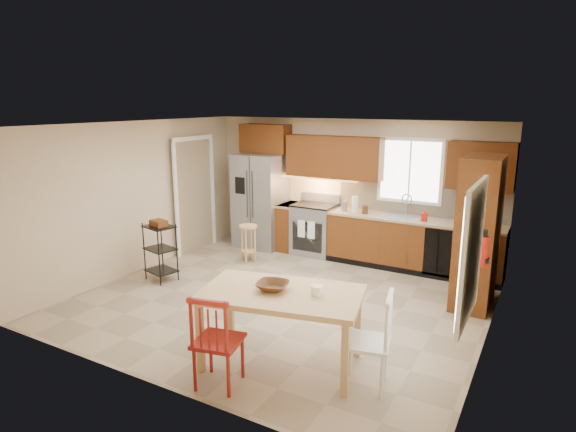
{
  "coord_description": "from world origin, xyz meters",
  "views": [
    {
      "loc": [
        3.26,
        -5.64,
        2.81
      ],
      "look_at": [
        -0.12,
        0.4,
        1.15
      ],
      "focal_mm": 30.0,
      "sensor_mm": 36.0,
      "label": 1
    }
  ],
  "objects_px": {
    "range_stove": "(315,230)",
    "pantry": "(478,232)",
    "fire_extinguisher": "(483,251)",
    "chair_white": "(367,340)",
    "table_bowl": "(273,290)",
    "dining_table": "(281,329)",
    "bar_stool": "(248,243)",
    "refrigerator": "(261,201)",
    "table_jar": "(317,292)",
    "utility_cart": "(161,252)",
    "soap_bottle": "(424,215)",
    "chair_red": "(218,339)"
  },
  "relations": [
    {
      "from": "range_stove",
      "to": "pantry",
      "type": "height_order",
      "value": "pantry"
    },
    {
      "from": "table_jar",
      "to": "bar_stool",
      "type": "distance_m",
      "value": 3.74
    },
    {
      "from": "dining_table",
      "to": "fire_extinguisher",
      "type": "bearing_deg",
      "value": 31.06
    },
    {
      "from": "refrigerator",
      "to": "table_jar",
      "type": "height_order",
      "value": "refrigerator"
    },
    {
      "from": "range_stove",
      "to": "soap_bottle",
      "type": "distance_m",
      "value": 2.1
    },
    {
      "from": "table_jar",
      "to": "utility_cart",
      "type": "relative_size",
      "value": 0.17
    },
    {
      "from": "pantry",
      "to": "chair_red",
      "type": "xyz_separation_m",
      "value": [
        -1.91,
        -3.37,
        -0.55
      ]
    },
    {
      "from": "pantry",
      "to": "table_bowl",
      "type": "distance_m",
      "value": 3.2
    },
    {
      "from": "pantry",
      "to": "chair_white",
      "type": "height_order",
      "value": "pantry"
    },
    {
      "from": "chair_red",
      "to": "refrigerator",
      "type": "bearing_deg",
      "value": 104.99
    },
    {
      "from": "bar_stool",
      "to": "utility_cart",
      "type": "height_order",
      "value": "utility_cart"
    },
    {
      "from": "range_stove",
      "to": "bar_stool",
      "type": "bearing_deg",
      "value": -130.21
    },
    {
      "from": "pantry",
      "to": "dining_table",
      "type": "bearing_deg",
      "value": -119.92
    },
    {
      "from": "refrigerator",
      "to": "utility_cart",
      "type": "height_order",
      "value": "refrigerator"
    },
    {
      "from": "pantry",
      "to": "utility_cart",
      "type": "bearing_deg",
      "value": -162.13
    },
    {
      "from": "range_stove",
      "to": "pantry",
      "type": "xyz_separation_m",
      "value": [
        2.98,
        -0.99,
        0.59
      ]
    },
    {
      "from": "table_jar",
      "to": "refrigerator",
      "type": "bearing_deg",
      "value": 129.72
    },
    {
      "from": "pantry",
      "to": "chair_white",
      "type": "xyz_separation_m",
      "value": [
        -0.61,
        -2.67,
        -0.55
      ]
    },
    {
      "from": "dining_table",
      "to": "bar_stool",
      "type": "xyz_separation_m",
      "value": [
        -2.25,
        2.72,
        -0.08
      ]
    },
    {
      "from": "soap_bottle",
      "to": "fire_extinguisher",
      "type": "height_order",
      "value": "fire_extinguisher"
    },
    {
      "from": "soap_bottle",
      "to": "table_jar",
      "type": "distance_m",
      "value": 3.52
    },
    {
      "from": "table_jar",
      "to": "table_bowl",
      "type": "bearing_deg",
      "value": -167.47
    },
    {
      "from": "table_bowl",
      "to": "utility_cart",
      "type": "bearing_deg",
      "value": 156.1
    },
    {
      "from": "table_bowl",
      "to": "refrigerator",
      "type": "bearing_deg",
      "value": 124.05
    },
    {
      "from": "pantry",
      "to": "utility_cart",
      "type": "relative_size",
      "value": 2.24
    },
    {
      "from": "soap_bottle",
      "to": "chair_red",
      "type": "height_order",
      "value": "soap_bottle"
    },
    {
      "from": "refrigerator",
      "to": "table_bowl",
      "type": "bearing_deg",
      "value": -55.95
    },
    {
      "from": "utility_cart",
      "to": "dining_table",
      "type": "bearing_deg",
      "value": -9.19
    },
    {
      "from": "range_stove",
      "to": "dining_table",
      "type": "relative_size",
      "value": 0.54
    },
    {
      "from": "soap_bottle",
      "to": "bar_stool",
      "type": "distance_m",
      "value": 3.07
    },
    {
      "from": "refrigerator",
      "to": "soap_bottle",
      "type": "relative_size",
      "value": 9.53
    },
    {
      "from": "chair_white",
      "to": "dining_table",
      "type": "bearing_deg",
      "value": 80.69
    },
    {
      "from": "fire_extinguisher",
      "to": "table_bowl",
      "type": "relative_size",
      "value": 1.05
    },
    {
      "from": "range_stove",
      "to": "fire_extinguisher",
      "type": "distance_m",
      "value": 3.83
    },
    {
      "from": "soap_bottle",
      "to": "utility_cart",
      "type": "bearing_deg",
      "value": -146.54
    },
    {
      "from": "dining_table",
      "to": "bar_stool",
      "type": "bearing_deg",
      "value": 117.26
    },
    {
      "from": "range_stove",
      "to": "utility_cart",
      "type": "xyz_separation_m",
      "value": [
        -1.53,
        -2.44,
        0.01
      ]
    },
    {
      "from": "chair_red",
      "to": "utility_cart",
      "type": "xyz_separation_m",
      "value": [
        -2.6,
        1.91,
        -0.03
      ]
    },
    {
      "from": "table_jar",
      "to": "utility_cart",
      "type": "distance_m",
      "value": 3.54
    },
    {
      "from": "table_bowl",
      "to": "range_stove",
      "type": "bearing_deg",
      "value": 109.5
    },
    {
      "from": "pantry",
      "to": "bar_stool",
      "type": "distance_m",
      "value": 3.88
    },
    {
      "from": "table_bowl",
      "to": "bar_stool",
      "type": "relative_size",
      "value": 0.52
    },
    {
      "from": "pantry",
      "to": "chair_white",
      "type": "bearing_deg",
      "value": -102.95
    },
    {
      "from": "fire_extinguisher",
      "to": "chair_white",
      "type": "distance_m",
      "value": 1.91
    },
    {
      "from": "chair_red",
      "to": "chair_white",
      "type": "height_order",
      "value": "same"
    },
    {
      "from": "chair_red",
      "to": "table_jar",
      "type": "bearing_deg",
      "value": 34.03
    },
    {
      "from": "chair_white",
      "to": "utility_cart",
      "type": "bearing_deg",
      "value": 60.44
    },
    {
      "from": "soap_bottle",
      "to": "chair_white",
      "type": "distance_m",
      "value": 3.62
    },
    {
      "from": "chair_red",
      "to": "pantry",
      "type": "bearing_deg",
      "value": 48.07
    },
    {
      "from": "soap_bottle",
      "to": "table_bowl",
      "type": "xyz_separation_m",
      "value": [
        -0.72,
        -3.62,
        -0.16
      ]
    }
  ]
}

